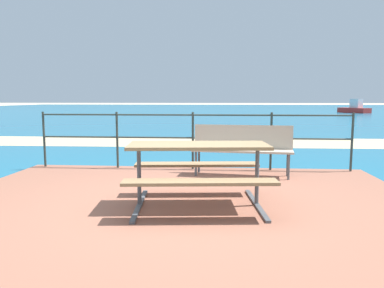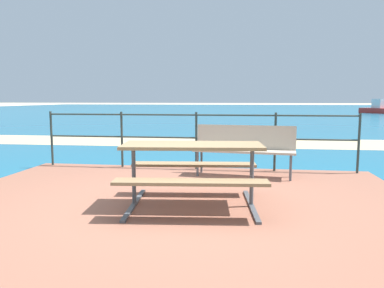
# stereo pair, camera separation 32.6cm
# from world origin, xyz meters

# --- Properties ---
(ground_plane) EXTENTS (240.00, 240.00, 0.00)m
(ground_plane) POSITION_xyz_m (0.00, 0.00, 0.00)
(ground_plane) COLOR beige
(patio_paving) EXTENTS (6.40, 5.20, 0.06)m
(patio_paving) POSITION_xyz_m (0.00, 0.00, 0.03)
(patio_paving) COLOR #935B47
(patio_paving) RESTS_ON ground
(sea_water) EXTENTS (90.00, 90.00, 0.01)m
(sea_water) POSITION_xyz_m (0.00, 40.00, 0.01)
(sea_water) COLOR #196B8E
(sea_water) RESTS_ON ground
(beach_strip) EXTENTS (54.03, 3.45, 0.01)m
(beach_strip) POSITION_xyz_m (0.00, 7.21, 0.01)
(beach_strip) COLOR tan
(beach_strip) RESTS_ON ground
(picnic_table) EXTENTS (1.84, 1.51, 0.79)m
(picnic_table) POSITION_xyz_m (0.26, 0.01, 0.64)
(picnic_table) COLOR #8C704C
(picnic_table) RESTS_ON patio_paving
(park_bench) EXTENTS (1.77, 0.62, 0.88)m
(park_bench) POSITION_xyz_m (0.91, 1.93, 0.60)
(park_bench) COLOR tan
(park_bench) RESTS_ON patio_paving
(railing_fence) EXTENTS (5.94, 0.04, 1.09)m
(railing_fence) POSITION_xyz_m (0.00, 2.43, 0.75)
(railing_fence) COLOR #2D3833
(railing_fence) RESTS_ON patio_paving
(boat_near) EXTENTS (2.54, 3.70, 1.39)m
(boat_near) POSITION_xyz_m (13.84, 33.28, 0.43)
(boat_near) COLOR red
(boat_near) RESTS_ON sea_water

